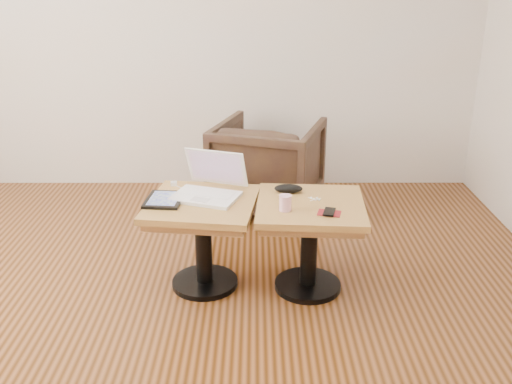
{
  "coord_description": "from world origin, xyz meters",
  "views": [
    {
      "loc": [
        0.5,
        -2.23,
        1.67
      ],
      "look_at": [
        0.51,
        0.59,
        0.57
      ],
      "focal_mm": 40.0,
      "sensor_mm": 36.0,
      "label": 1
    }
  ],
  "objects_px": {
    "side_table_left": "(203,223)",
    "laptop": "(209,187)",
    "striped_cup": "(285,203)",
    "armchair": "(268,165)",
    "side_table_right": "(310,225)"
  },
  "relations": [
    {
      "from": "side_table_left",
      "to": "laptop",
      "type": "xyz_separation_m",
      "value": [
        0.03,
        0.08,
        0.18
      ]
    },
    {
      "from": "laptop",
      "to": "armchair",
      "type": "height_order",
      "value": "laptop"
    },
    {
      "from": "side_table_right",
      "to": "striped_cup",
      "type": "height_order",
      "value": "striped_cup"
    },
    {
      "from": "armchair",
      "to": "striped_cup",
      "type": "bearing_deg",
      "value": 110.72
    },
    {
      "from": "side_table_left",
      "to": "striped_cup",
      "type": "xyz_separation_m",
      "value": [
        0.44,
        -0.13,
        0.17
      ]
    },
    {
      "from": "armchair",
      "to": "side_table_right",
      "type": "bearing_deg",
      "value": 117.79
    },
    {
      "from": "side_table_left",
      "to": "armchair",
      "type": "xyz_separation_m",
      "value": [
        0.38,
        1.12,
        -0.05
      ]
    },
    {
      "from": "side_table_left",
      "to": "laptop",
      "type": "bearing_deg",
      "value": 75.13
    },
    {
      "from": "side_table_right",
      "to": "striped_cup",
      "type": "xyz_separation_m",
      "value": [
        -0.14,
        -0.1,
        0.17
      ]
    },
    {
      "from": "side_table_left",
      "to": "side_table_right",
      "type": "distance_m",
      "value": 0.58
    },
    {
      "from": "side_table_left",
      "to": "striped_cup",
      "type": "distance_m",
      "value": 0.49
    },
    {
      "from": "side_table_right",
      "to": "side_table_left",
      "type": "bearing_deg",
      "value": -179.44
    },
    {
      "from": "side_table_left",
      "to": "striped_cup",
      "type": "height_order",
      "value": "striped_cup"
    },
    {
      "from": "laptop",
      "to": "striped_cup",
      "type": "height_order",
      "value": "laptop"
    },
    {
      "from": "striped_cup",
      "to": "laptop",
      "type": "bearing_deg",
      "value": 152.45
    }
  ]
}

